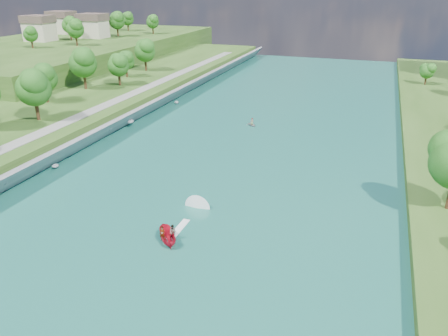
% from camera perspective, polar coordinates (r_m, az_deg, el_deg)
% --- Properties ---
extents(ground, '(260.00, 260.00, 0.00)m').
position_cam_1_polar(ground, '(51.79, -8.76, -9.61)').
color(ground, '#2D5119').
rests_on(ground, ground).
extents(river_water, '(55.00, 240.00, 0.10)m').
position_cam_1_polar(river_water, '(67.81, -0.94, -1.01)').
color(river_water, '#175A53').
rests_on(river_water, ground).
extents(ridge_west, '(60.00, 120.00, 9.00)m').
position_cam_1_polar(ridge_west, '(170.50, -19.02, 14.08)').
color(ridge_west, '#2D5119').
rests_on(ridge_west, ground).
extents(riprap_bank, '(4.29, 236.00, 4.22)m').
position_cam_1_polar(riprap_bank, '(78.51, -19.25, 2.47)').
color(riprap_bank, slate).
rests_on(riprap_bank, ground).
extents(riverside_path, '(3.00, 200.00, 0.10)m').
position_cam_1_polar(riverside_path, '(82.95, -22.58, 4.34)').
color(riverside_path, gray).
rests_on(riverside_path, berm_west).
extents(ridge_houses, '(29.50, 29.50, 8.40)m').
position_cam_1_polar(ridge_houses, '(177.25, -20.04, 17.15)').
color(ridge_houses, beige).
rests_on(ridge_houses, ridge_west).
extents(trees_ridge, '(23.11, 59.95, 10.49)m').
position_cam_1_polar(trees_ridge, '(169.74, -15.73, 17.57)').
color(trees_ridge, '#225015').
rests_on(trees_ridge, ridge_west).
extents(motorboat, '(3.79, 18.89, 2.19)m').
position_cam_1_polar(motorboat, '(52.28, -6.67, -8.11)').
color(motorboat, red).
rests_on(motorboat, river_water).
extents(raft, '(3.09, 3.10, 1.65)m').
position_cam_1_polar(raft, '(91.71, 3.68, 5.76)').
color(raft, '#95999D').
rests_on(raft, river_water).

